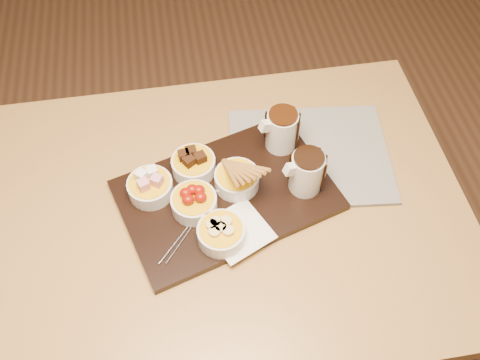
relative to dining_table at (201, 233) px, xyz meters
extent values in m
plane|color=#55331D|center=(0.00, 0.00, -0.65)|extent=(5.00, 5.00, 0.00)
cube|color=#A3793C|center=(0.00, 0.00, 0.08)|extent=(1.20, 0.80, 0.04)
cylinder|color=#A3793C|center=(-0.54, 0.34, -0.30)|extent=(0.06, 0.06, 0.71)
cylinder|color=#A3793C|center=(0.54, 0.34, -0.30)|extent=(0.06, 0.06, 0.71)
cube|color=black|center=(0.07, 0.02, 0.11)|extent=(0.53, 0.42, 0.02)
cube|color=white|center=(0.08, -0.08, 0.12)|extent=(0.16, 0.16, 0.00)
cylinder|color=silver|center=(-0.10, 0.05, 0.14)|extent=(0.10, 0.10, 0.04)
cylinder|color=silver|center=(0.00, 0.10, 0.14)|extent=(0.10, 0.10, 0.04)
cylinder|color=silver|center=(-0.01, 0.00, 0.14)|extent=(0.10, 0.10, 0.04)
cylinder|color=silver|center=(0.09, 0.04, 0.14)|extent=(0.10, 0.10, 0.04)
cylinder|color=silver|center=(0.04, -0.09, 0.14)|extent=(0.10, 0.10, 0.04)
cylinder|color=silver|center=(0.24, 0.01, 0.17)|extent=(0.09, 0.09, 0.10)
cylinder|color=silver|center=(0.22, 0.14, 0.17)|extent=(0.09, 0.09, 0.10)
cube|color=beige|center=(0.28, 0.11, 0.10)|extent=(0.40, 0.34, 0.01)
camera|label=1|loc=(-0.01, -0.65, 1.10)|focal=40.00mm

